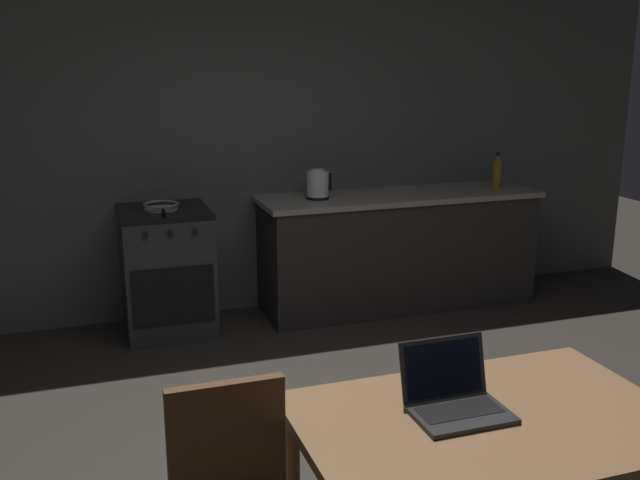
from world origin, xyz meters
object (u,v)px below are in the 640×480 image
dining_table (488,437)px  stove_oven (167,271)px  electric_kettle (318,185)px  bottle (497,171)px  frying_pan (161,206)px  laptop (455,399)px

dining_table → stove_oven: bearing=102.8°
dining_table → electric_kettle: electric_kettle is taller
electric_kettle → dining_table: bearing=-97.9°
bottle → frying_pan: bearing=179.5°
electric_kettle → stove_oven: bearing=-179.9°
stove_oven → electric_kettle: bearing=0.1°
electric_kettle → bottle: bottle is taller
stove_oven → electric_kettle: electric_kettle is taller
stove_oven → frying_pan: 0.47m
dining_table → electric_kettle: size_ratio=5.90×
dining_table → electric_kettle: bearing=82.1°
laptop → bottle: size_ratio=1.13×
dining_table → laptop: laptop is taller
frying_pan → dining_table: bearing=-76.7°
laptop → electric_kettle: (0.51, 2.95, 0.21)m
frying_pan → stove_oven: bearing=54.6°
bottle → frying_pan: size_ratio=0.68×
stove_oven → dining_table: stove_oven is taller
dining_table → bottle: bearing=57.7°
dining_table → laptop: size_ratio=3.99×
laptop → frying_pan: (-0.62, 2.93, 0.13)m
laptop → electric_kettle: 3.01m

